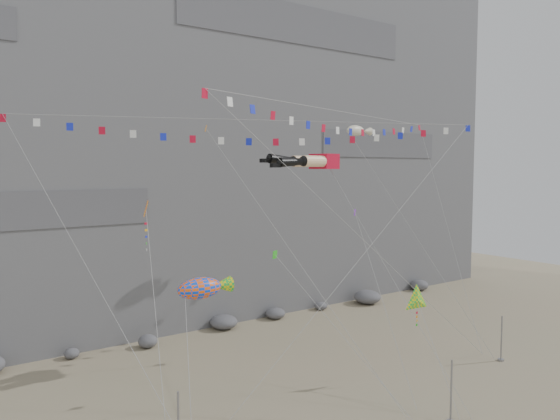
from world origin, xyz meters
The scene contains 15 objects.
ground centered at (0.00, 0.00, 0.00)m, with size 120.00×120.00×0.00m, color #86755C.
cliff centered at (0.00, 32.00, 25.00)m, with size 80.00×28.00×50.00m, color slate.
talus_boulders centered at (0.00, 17.00, 0.60)m, with size 60.00×3.00×1.20m, color slate, non-canonical shape.
anchor_pole_center centered at (1.49, -7.70, 1.94)m, with size 0.12×0.12×3.87m, color gray.
anchor_pole_right centered at (13.57, -3.36, 1.81)m, with size 0.12×0.12×3.61m, color gray.
legs_kite centered at (1.40, 6.10, 15.78)m, with size 6.86×15.69×21.43m.
flag_banner_upper centered at (-1.68, 7.82, 18.93)m, with size 34.33×17.05×24.54m.
flag_banner_lower centered at (3.71, 4.37, 19.57)m, with size 29.68×11.21×22.76m.
harlequin_kite centered at (-13.00, 3.29, 12.84)m, with size 3.15×8.90×15.21m.
fish_windsock centered at (-10.30, 1.78, 8.00)m, with size 5.74×7.09×10.87m.
delta_kite centered at (4.97, -2.09, 5.82)m, with size 4.58×6.71×9.19m.
blimp_windsock centered at (10.63, 10.40, 18.72)m, with size 4.88×14.26×23.13m.
small_kite_a centered at (-6.04, 8.10, 17.67)m, with size 6.14×15.66×24.20m.
small_kite_b centered at (5.90, 5.32, 11.39)m, with size 5.45×11.55×16.59m.
small_kite_c centered at (-4.17, 2.38, 9.28)m, with size 3.97×10.76×14.17m.
Camera 1 is at (-25.25, -27.46, 15.29)m, focal length 35.00 mm.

